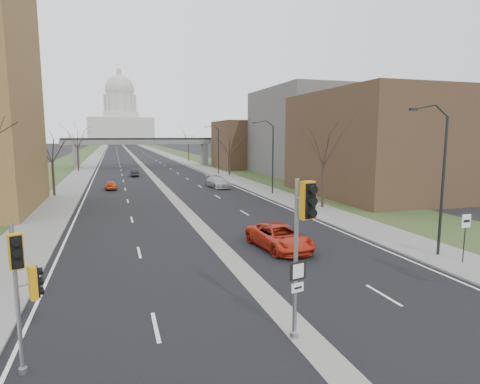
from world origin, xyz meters
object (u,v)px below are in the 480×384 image
signal_pole_median (302,231)px  car_right_near (280,237)px  car_left_far (134,173)px  signal_pole_left (23,278)px  car_left_near (111,185)px  speed_limit_sign (465,229)px  car_right_mid (218,182)px

signal_pole_median → car_right_near: (3.81, 10.79, -3.18)m
signal_pole_median → car_left_far: signal_pole_median is taller
signal_pole_left → car_left_near: signal_pole_left is taller
signal_pole_median → speed_limit_sign: signal_pole_median is taller
car_left_near → car_right_mid: 14.10m
signal_pole_left → car_right_near: size_ratio=0.83×
car_left_near → car_right_mid: bearing=166.6°
signal_pole_median → car_right_near: size_ratio=1.03×
car_right_mid → car_left_near: bearing=164.4°
speed_limit_sign → car_left_far: size_ratio=0.73×
speed_limit_sign → car_left_far: bearing=105.6°
car_left_near → signal_pole_median: bearing=95.0°
car_left_near → car_right_mid: car_right_mid is taller
car_left_far → car_right_near: car_right_near is taller
signal_pole_left → car_right_mid: signal_pole_left is taller
signal_pole_median → car_left_near: signal_pole_median is taller
car_left_far → car_right_mid: bearing=117.3°
signal_pole_median → car_right_mid: size_ratio=1.06×
car_right_mid → signal_pole_median: bearing=-106.2°
signal_pole_left → speed_limit_sign: signal_pole_left is taller
signal_pole_median → car_left_far: (-2.67, 59.24, -3.33)m
speed_limit_sign → car_right_near: bearing=146.1°
car_left_far → car_left_near: bearing=75.7°
signal_pole_left → signal_pole_median: signal_pole_median is taller
signal_pole_median → car_left_near: bearing=86.0°
speed_limit_sign → car_right_mid: bearing=98.1°
speed_limit_sign → car_left_far: 56.30m
signal_pole_median → speed_limit_sign: size_ratio=2.10×
signal_pole_median → speed_limit_sign: 13.49m
signal_pole_left → car_left_far: (5.87, 58.53, -2.40)m
signal_pole_median → car_right_mid: signal_pole_median is taller
car_right_mid → speed_limit_sign: bearing=-87.9°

